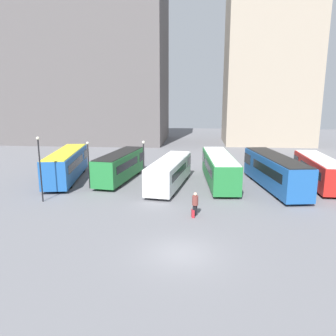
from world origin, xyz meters
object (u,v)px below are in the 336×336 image
at_px(bus_5, 319,170).
at_px(lamp_post_0, 144,163).
at_px(bus_2, 170,171).
at_px(lamp_post_2, 40,164).
at_px(bus_1, 121,165).
at_px(traveler, 195,202).
at_px(bus_0, 67,164).
at_px(bus_4, 274,170).
at_px(bus_3, 219,168).
at_px(suitcase, 193,213).
at_px(lamp_post_1, 88,161).

height_order(bus_5, lamp_post_0, lamp_post_0).
relative_size(bus_2, lamp_post_2, 1.90).
bearing_deg(bus_1, traveler, -133.83).
bearing_deg(bus_2, bus_0, 90.39).
bearing_deg(bus_2, bus_4, -79.57).
distance_m(bus_4, lamp_post_0, 13.32).
xyz_separation_m(bus_1, bus_4, (16.29, -1.76, 0.13)).
bearing_deg(bus_0, bus_3, -98.97).
distance_m(bus_5, lamp_post_0, 18.51).
bearing_deg(suitcase, bus_1, 25.36).
bearing_deg(bus_4, traveler, 129.33).
relative_size(bus_3, bus_5, 1.13).
xyz_separation_m(bus_3, traveler, (-2.42, -10.19, -0.58)).
height_order(bus_0, bus_3, bus_0).
bearing_deg(lamp_post_1, bus_2, 11.55).
distance_m(bus_1, bus_3, 10.84).
xyz_separation_m(bus_0, bus_1, (5.98, 0.51, -0.10)).
xyz_separation_m(bus_2, bus_4, (10.58, 0.38, 0.23)).
relative_size(traveler, lamp_post_0, 0.36).
bearing_deg(bus_2, lamp_post_0, 154.06).
xyz_separation_m(bus_2, lamp_post_2, (-10.78, -6.25, 1.83)).
distance_m(bus_2, bus_3, 5.42).
bearing_deg(bus_1, lamp_post_2, 156.57).
bearing_deg(lamp_post_2, traveler, -9.27).
distance_m(bus_3, bus_4, 5.62).
relative_size(bus_2, traveler, 5.91).
distance_m(bus_2, lamp_post_1, 8.31).
bearing_deg(suitcase, bus_3, -24.87).
distance_m(bus_3, lamp_post_0, 8.94).
bearing_deg(traveler, suitcase, 151.06).
bearing_deg(lamp_post_1, bus_4, 6.21).
bearing_deg(bus_5, bus_0, 91.75).
bearing_deg(bus_2, traveler, -153.86).
distance_m(bus_2, bus_4, 10.59).
xyz_separation_m(bus_4, bus_5, (4.95, 1.56, -0.21)).
height_order(bus_3, bus_5, bus_3).
relative_size(traveler, lamp_post_1, 0.39).
distance_m(bus_1, bus_4, 16.38).
bearing_deg(lamp_post_1, traveler, -32.35).
relative_size(bus_1, bus_5, 0.98).
distance_m(bus_0, lamp_post_0, 10.74).
bearing_deg(lamp_post_0, bus_0, 153.00).
distance_m(bus_1, bus_2, 6.09).
bearing_deg(traveler, bus_2, 6.47).
xyz_separation_m(lamp_post_0, lamp_post_1, (-5.85, 1.56, -0.20)).
bearing_deg(bus_3, lamp_post_2, 112.46).
distance_m(bus_2, lamp_post_2, 12.59).
bearing_deg(lamp_post_0, bus_3, 34.03).
xyz_separation_m(suitcase, lamp_post_2, (-13.33, 2.69, 3.07)).
relative_size(bus_1, bus_3, 0.86).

